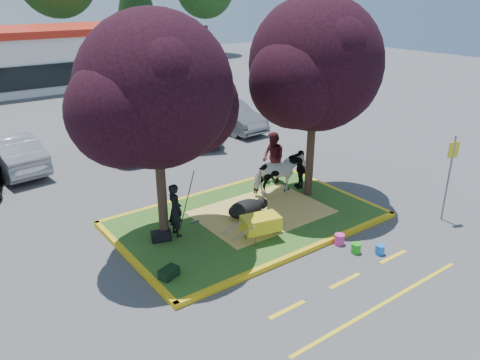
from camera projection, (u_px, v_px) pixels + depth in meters
ground at (247, 221)px, 15.27m from camera, size 90.00×90.00×0.00m
median_island at (247, 219)px, 15.24m from camera, size 8.00×5.00×0.15m
curb_near at (302, 252)px, 13.31m from camera, size 8.30×0.16×0.15m
curb_far at (205, 193)px, 17.17m from camera, size 8.30×0.16×0.15m
curb_left at (131, 259)px, 13.00m from camera, size 0.16×5.30×0.15m
curb_right at (334, 190)px, 17.48m from camera, size 0.16×5.30×0.15m
straw_bedding at (262, 212)px, 15.54m from camera, size 4.20×3.00×0.01m
tree_purple_left at (156, 98)px, 12.38m from camera, size 5.06×4.20×6.51m
tree_purple_right at (316, 71)px, 15.29m from camera, size 5.30×4.40×6.82m
fire_lane_stripe_a at (287, 310)px, 11.04m from camera, size 1.10×0.12×0.01m
fire_lane_stripe_b at (345, 281)px, 12.13m from camera, size 1.10×0.12×0.01m
fire_lane_stripe_c at (393, 257)px, 13.23m from camera, size 1.10×0.12×0.01m
fire_lane_long at (383, 304)px, 11.24m from camera, size 6.00×0.10×0.01m
retail_building at (51, 56)px, 36.40m from camera, size 20.40×8.40×4.40m
cow at (279, 175)px, 16.61m from camera, size 1.95×1.19×1.54m
calf at (246, 209)px, 15.15m from camera, size 1.39×0.91×0.56m
handler at (175, 210)px, 13.82m from camera, size 0.40×0.61×1.65m
visitor_a at (273, 158)px, 17.68m from camera, size 0.86×1.03×1.94m
visitor_b at (300, 169)px, 17.26m from camera, size 0.63×0.92×1.45m
wheelbarrow at (261, 223)px, 13.69m from camera, size 1.97×0.89×0.74m
gear_bag_dark at (161, 236)px, 13.74m from camera, size 0.64×0.48×0.29m
gear_bag_green at (169, 273)px, 11.98m from camera, size 0.58×0.46×0.27m
sign_post at (450, 168)px, 14.73m from camera, size 0.40×0.12×2.87m
bucket_green at (356, 248)px, 13.38m from camera, size 0.36×0.36×0.30m
bucket_pink at (339, 239)px, 13.83m from camera, size 0.32×0.32×0.32m
bucket_blue at (380, 250)px, 13.32m from camera, size 0.29×0.29×0.28m
car_silver at (11, 153)px, 19.27m from camera, size 2.10×4.80×1.54m
car_red at (119, 141)px, 21.22m from camera, size 2.59×4.71×1.25m
car_white at (198, 125)px, 23.45m from camera, size 3.78×5.29×1.42m
car_grey at (229, 115)px, 24.99m from camera, size 1.91×4.83×1.57m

